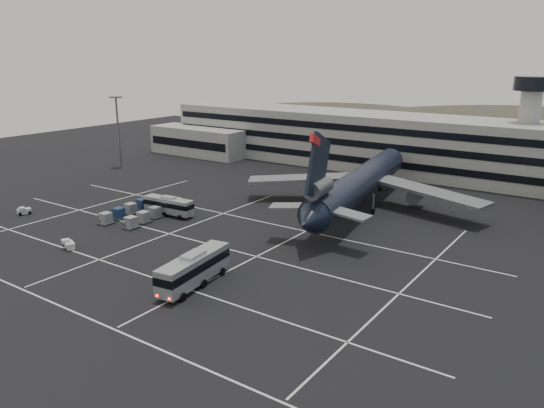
{
  "coord_description": "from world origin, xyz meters",
  "views": [
    {
      "loc": [
        55.35,
        -54.44,
        28.72
      ],
      "look_at": [
        7.79,
        14.08,
        5.0
      ],
      "focal_mm": 35.0,
      "sensor_mm": 36.0,
      "label": 1
    }
  ],
  "objects": [
    {
      "name": "ground",
      "position": [
        0.0,
        0.0,
        0.0
      ],
      "size": [
        260.0,
        260.0,
        0.0
      ],
      "primitive_type": "plane",
      "color": "black",
      "rests_on": "ground"
    },
    {
      "name": "lane_markings",
      "position": [
        0.95,
        0.72,
        0.01
      ],
      "size": [
        90.0,
        55.62,
        0.01
      ],
      "color": "silver",
      "rests_on": "ground"
    },
    {
      "name": "tug_b",
      "position": [
        -13.31,
        -9.72,
        0.66
      ],
      "size": [
        2.65,
        2.18,
        1.48
      ],
      "rotation": [
        0.0,
        0.0,
        1.17
      ],
      "color": "silver",
      "rests_on": "ground"
    },
    {
      "name": "lightpole_left",
      "position": [
        -55.0,
        35.0,
        11.82
      ],
      "size": [
        2.4,
        2.4,
        18.28
      ],
      "color": "slate",
      "rests_on": "ground"
    },
    {
      "name": "bus_near",
      "position": [
        11.42,
        -8.65,
        2.43
      ],
      "size": [
        4.47,
        12.84,
        4.44
      ],
      "rotation": [
        0.0,
        0.0,
        0.13
      ],
      "color": "#94969B",
      "rests_on": "ground"
    },
    {
      "name": "bus_far",
      "position": [
        -13.52,
        11.46,
        1.96
      ],
      "size": [
        10.32,
        3.17,
        3.59
      ],
      "rotation": [
        0.0,
        0.0,
        1.64
      ],
      "color": "#94969B",
      "rests_on": "ground"
    },
    {
      "name": "tug_a",
      "position": [
        -36.13,
        -3.47,
        0.65
      ],
      "size": [
        2.11,
        2.61,
        1.47
      ],
      "rotation": [
        0.0,
        0.0,
        -0.37
      ],
      "color": "silver",
      "rests_on": "ground"
    },
    {
      "name": "trijet_main",
      "position": [
        13.65,
        34.6,
        5.25
      ],
      "size": [
        46.86,
        57.56,
        18.08
      ],
      "rotation": [
        0.0,
        0.0,
        0.16
      ],
      "color": "black",
      "rests_on": "ground"
    },
    {
      "name": "uld_cluster",
      "position": [
        -17.17,
        8.43,
        1.0
      ],
      "size": [
        10.16,
        16.76,
        2.05
      ],
      "rotation": [
        0.0,
        0.0,
        0.17
      ],
      "color": "#2D2D30",
      "rests_on": "ground"
    },
    {
      "name": "hills",
      "position": [
        17.99,
        170.0,
        -12.07
      ],
      "size": [
        352.0,
        180.0,
        44.0
      ],
      "color": "#38332B",
      "rests_on": "ground"
    },
    {
      "name": "terminal",
      "position": [
        -2.95,
        71.14,
        6.93
      ],
      "size": [
        125.0,
        26.0,
        24.0
      ],
      "color": "gray",
      "rests_on": "ground"
    }
  ]
}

